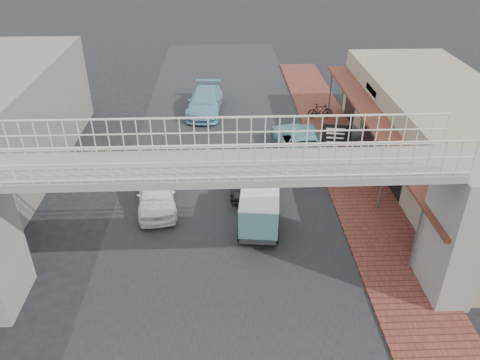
{
  "coord_description": "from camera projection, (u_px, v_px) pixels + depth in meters",
  "views": [
    {
      "loc": [
        -0.0,
        -16.17,
        11.9
      ],
      "look_at": [
        0.69,
        0.88,
        1.8
      ],
      "focal_mm": 35.0,
      "sensor_mm": 36.0,
      "label": 1
    }
  ],
  "objects": [
    {
      "name": "motorcycle_far",
      "position": [
        320.0,
        111.0,
        29.63
      ],
      "size": [
        1.64,
        0.6,
        0.97
      ],
      "primitive_type": "imported",
      "rotation": [
        0.0,
        0.0,
        1.67
      ],
      "color": "black",
      "rests_on": "sidewalk"
    },
    {
      "name": "street_clock",
      "position": [
        448.0,
        235.0,
        15.69
      ],
      "size": [
        0.68,
        0.59,
        2.67
      ],
      "rotation": [
        0.0,
        0.0,
        0.17
      ],
      "color": "#59595B",
      "rests_on": "sidewalk"
    },
    {
      "name": "motorcycle_near",
      "position": [
        328.0,
        164.0,
        23.65
      ],
      "size": [
        1.75,
        1.0,
        0.87
      ],
      "primitive_type": "imported",
      "rotation": [
        0.0,
        0.0,
        1.3
      ],
      "color": "black",
      "rests_on": "sidewalk"
    },
    {
      "name": "white_hatchback",
      "position": [
        156.0,
        192.0,
        21.06
      ],
      "size": [
        2.23,
        4.36,
        1.42
      ],
      "primitive_type": "imported",
      "rotation": [
        0.0,
        0.0,
        0.14
      ],
      "color": "white",
      "rests_on": "ground"
    },
    {
      "name": "building_far_left",
      "position": [
        3.0,
        121.0,
        23.47
      ],
      "size": [
        5.0,
        14.0,
        5.0
      ],
      "primitive_type": "cube",
      "color": "gray",
      "rests_on": "ground"
    },
    {
      "name": "angkot_far",
      "position": [
        205.0,
        101.0,
        30.63
      ],
      "size": [
        2.5,
        5.27,
        1.48
      ],
      "primitive_type": "imported",
      "rotation": [
        0.0,
        0.0,
        -0.09
      ],
      "color": "#73B1C8",
      "rests_on": "ground"
    },
    {
      "name": "dark_sedan",
      "position": [
        249.0,
        171.0,
        22.67
      ],
      "size": [
        1.97,
        4.52,
        1.44
      ],
      "primitive_type": "imported",
      "rotation": [
        0.0,
        0.0,
        -0.1
      ],
      "color": "black",
      "rests_on": "ground"
    },
    {
      "name": "angkot_curb",
      "position": [
        300.0,
        142.0,
        25.4
      ],
      "size": [
        2.88,
        5.55,
        1.49
      ],
      "primitive_type": "imported",
      "rotation": [
        0.0,
        0.0,
        3.22
      ],
      "color": "#69AEB6",
      "rests_on": "ground"
    },
    {
      "name": "arrow_sign",
      "position": [
        355.0,
        136.0,
        21.24
      ],
      "size": [
        2.0,
        1.3,
        3.35
      ],
      "rotation": [
        0.0,
        0.0,
        -0.16
      ],
      "color": "#59595B",
      "rests_on": "sidewalk"
    },
    {
      "name": "shophouse_row",
      "position": [
        448.0,
        139.0,
        22.77
      ],
      "size": [
        7.2,
        18.0,
        4.0
      ],
      "color": "gray",
      "rests_on": "ground"
    },
    {
      "name": "sidewalk",
      "position": [
        357.0,
        186.0,
        22.75
      ],
      "size": [
        3.0,
        40.0,
        0.1
      ],
      "primitive_type": "cube",
      "color": "brown",
      "rests_on": "ground"
    },
    {
      "name": "footbridge",
      "position": [
        225.0,
        221.0,
        14.91
      ],
      "size": [
        16.4,
        2.4,
        6.34
      ],
      "color": "gray",
      "rests_on": "ground"
    },
    {
      "name": "ground",
      "position": [
        225.0,
        227.0,
        19.97
      ],
      "size": [
        120.0,
        120.0,
        0.0
      ],
      "primitive_type": "plane",
      "color": "black",
      "rests_on": "ground"
    },
    {
      "name": "road_strip",
      "position": [
        225.0,
        227.0,
        19.97
      ],
      "size": [
        10.0,
        60.0,
        0.01
      ],
      "primitive_type": "cube",
      "color": "black",
      "rests_on": "ground"
    },
    {
      "name": "angkot_van",
      "position": [
        260.0,
        203.0,
        19.56
      ],
      "size": [
        1.99,
        3.73,
        1.75
      ],
      "rotation": [
        0.0,
        0.0,
        -0.11
      ],
      "color": "black",
      "rests_on": "ground"
    }
  ]
}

